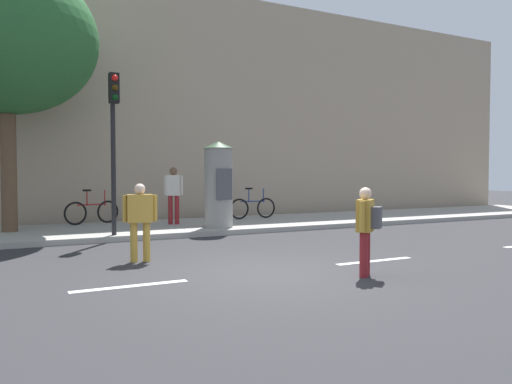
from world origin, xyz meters
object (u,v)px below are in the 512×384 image
at_px(pedestrian_with_bag, 174,191).
at_px(bicycle_upright, 92,212).
at_px(traffic_light, 114,127).
at_px(street_tree, 6,39).
at_px(pedestrian_tallest, 140,216).
at_px(poster_column, 219,184).
at_px(pedestrian_near_pole, 367,224).
at_px(bicycle_leaning, 253,208).

relative_size(pedestrian_with_bag, bicycle_upright, 1.03).
height_order(traffic_light, pedestrian_with_bag, traffic_light).
distance_m(street_tree, pedestrian_tallest, 7.34).
relative_size(traffic_light, street_tree, 0.57).
relative_size(street_tree, bicycle_upright, 4.21).
distance_m(poster_column, pedestrian_with_bag, 1.72).
xyz_separation_m(traffic_light, street_tree, (-2.40, 2.15, 2.44)).
relative_size(poster_column, street_tree, 0.35).
bearing_deg(bicycle_upright, pedestrian_with_bag, -28.66).
bearing_deg(traffic_light, bicycle_upright, 91.55).
xyz_separation_m(poster_column, pedestrian_near_pole, (-0.15, -6.85, -0.54)).
xyz_separation_m(pedestrian_with_bag, bicycle_leaning, (3.05, 0.58, -0.66)).
distance_m(poster_column, pedestrian_near_pole, 6.88).
xyz_separation_m(poster_column, bicycle_leaning, (2.13, 2.00, -0.89)).
height_order(poster_column, pedestrian_near_pole, poster_column).
bearing_deg(pedestrian_tallest, poster_column, 49.53).
distance_m(poster_column, street_tree, 6.95).
height_order(pedestrian_near_pole, bicycle_leaning, pedestrian_near_pole).
xyz_separation_m(street_tree, bicycle_upright, (2.31, 1.08, -4.82)).
distance_m(pedestrian_tallest, bicycle_leaning, 7.89).
bearing_deg(bicycle_upright, pedestrian_near_pole, -72.28).
distance_m(pedestrian_tallest, pedestrian_with_bag, 5.70).
height_order(poster_column, pedestrian_tallest, poster_column).
xyz_separation_m(poster_column, pedestrian_tallest, (-3.23, -3.79, -0.53)).
height_order(poster_column, street_tree, street_tree).
distance_m(traffic_light, bicycle_upright, 4.02).
xyz_separation_m(pedestrian_with_bag, bicycle_upright, (-2.26, 1.24, -0.66)).
relative_size(pedestrian_tallest, bicycle_leaning, 0.87).
relative_size(pedestrian_near_pole, pedestrian_with_bag, 0.84).
bearing_deg(pedestrian_with_bag, poster_column, -56.97).
relative_size(traffic_light, bicycle_leaning, 2.32).
bearing_deg(street_tree, poster_column, -16.07).
xyz_separation_m(pedestrian_near_pole, bicycle_upright, (-3.04, 9.52, -0.35)).
height_order(pedestrian_with_bag, bicycle_upright, pedestrian_with_bag).
distance_m(street_tree, pedestrian_near_pole, 10.95).
relative_size(traffic_light, pedestrian_tallest, 2.67).
bearing_deg(poster_column, pedestrian_near_pole, -91.26).
bearing_deg(poster_column, traffic_light, -169.66).
bearing_deg(street_tree, bicycle_upright, 24.97).
height_order(bicycle_leaning, bicycle_upright, same).
bearing_deg(pedestrian_near_pole, street_tree, 122.39).
relative_size(traffic_light, bicycle_upright, 2.38).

